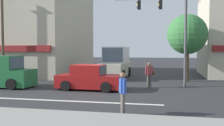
# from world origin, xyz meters

# --- Properties ---
(ground_plane) EXTENTS (120.00, 120.00, 0.00)m
(ground_plane) POSITION_xyz_m (0.00, 0.00, 0.00)
(ground_plane) COLOR #2B2B2D
(lane_marking_stripe) EXTENTS (9.00, 0.24, 0.01)m
(lane_marking_stripe) POSITION_xyz_m (0.00, -3.50, 0.00)
(lane_marking_stripe) COLOR silver
(lane_marking_stripe) RESTS_ON ground
(building_left_block) EXTENTS (13.89, 11.40, 8.61)m
(building_left_block) POSITION_xyz_m (-11.16, 9.71, 4.30)
(building_left_block) COLOR #B7AD99
(building_left_block) RESTS_ON ground
(street_tree) EXTENTS (3.15, 3.15, 5.29)m
(street_tree) POSITION_xyz_m (6.15, 5.82, 3.70)
(street_tree) COLOR #4C3823
(street_tree) RESTS_ON ground
(utility_pole_near_left) EXTENTS (1.40, 0.22, 7.35)m
(utility_pole_near_left) POSITION_xyz_m (-8.40, 3.34, 3.82)
(utility_pole_near_left) COLOR brown
(utility_pole_near_left) RESTS_ON ground
(utility_pole_far_right) EXTENTS (1.40, 0.22, 8.18)m
(utility_pole_far_right) POSITION_xyz_m (8.88, 9.47, 4.24)
(utility_pole_far_right) COLOR brown
(utility_pole_far_right) RESTS_ON ground
(traffic_light_mast) EXTENTS (4.85, 0.80, 6.20)m
(traffic_light_mast) POSITION_xyz_m (4.85, 2.64, 4.18)
(traffic_light_mast) COLOR #47474C
(traffic_light_mast) RESTS_ON ground
(box_truck_crossing_rightbound) EXTENTS (2.25, 5.60, 2.75)m
(box_truck_crossing_rightbound) POSITION_xyz_m (0.11, 7.37, 1.25)
(box_truck_crossing_rightbound) COLOR #B7B29E
(box_truck_crossing_rightbound) RESTS_ON ground
(sedan_approaching_near) EXTENTS (4.16, 1.99, 1.58)m
(sedan_approaching_near) POSITION_xyz_m (-0.15, 0.15, 0.71)
(sedan_approaching_near) COLOR maroon
(sedan_approaching_near) RESTS_ON ground
(pedestrian_foreground_with_bag) EXTENTS (0.39, 0.69, 1.67)m
(pedestrian_foreground_with_bag) POSITION_xyz_m (2.93, -5.62, 0.95)
(pedestrian_foreground_with_bag) COLOR #4C4742
(pedestrian_foreground_with_bag) RESTS_ON ground
(pedestrian_mid_crossing) EXTENTS (0.65, 0.50, 1.67)m
(pedestrian_mid_crossing) POSITION_xyz_m (3.49, 1.85, 0.95)
(pedestrian_mid_crossing) COLOR #4C4742
(pedestrian_mid_crossing) RESTS_ON ground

